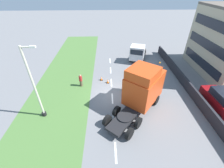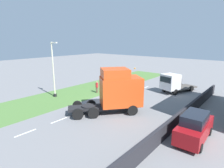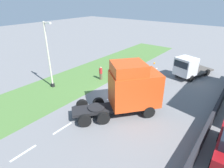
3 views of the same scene
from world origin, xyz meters
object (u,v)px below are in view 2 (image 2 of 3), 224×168
lamp_post (54,73)px  pedestrian (97,87)px  traffic_cone_trailing (116,92)px  parked_car (194,127)px  flatbed_truck (173,83)px  lorry_cab (118,90)px  traffic_cone_lead (118,94)px

lamp_post → pedestrian: lamp_post is taller
traffic_cone_trailing → pedestrian: bearing=-153.5°
parked_car → flatbed_truck: bearing=117.4°
lorry_cab → flatbed_truck: bearing=121.2°
flatbed_truck → parked_car: flatbed_truck is taller
lamp_post → pedestrian: size_ratio=4.31×
lorry_cab → traffic_cone_trailing: lorry_cab is taller
lorry_cab → traffic_cone_lead: (-3.36, 4.33, -2.01)m
lamp_post → pedestrian: (2.91, 4.87, -2.38)m
pedestrian → traffic_cone_lead: size_ratio=2.83×
flatbed_truck → pedestrian: (-8.17, -6.82, -0.62)m
pedestrian → flatbed_truck: bearing=39.8°
pedestrian → traffic_cone_trailing: bearing=26.5°
lorry_cab → pedestrian: lorry_cab is taller
lorry_cab → traffic_cone_lead: 5.84m
traffic_cone_lead → traffic_cone_trailing: size_ratio=1.00×
pedestrian → traffic_cone_lead: 3.39m
parked_car → pedestrian: size_ratio=2.78×
flatbed_truck → traffic_cone_trailing: bearing=62.9°
lorry_cab → traffic_cone_trailing: bearing=169.1°
flatbed_truck → parked_car: size_ratio=1.35×
pedestrian → traffic_cone_lead: pedestrian is taller
lorry_cab → flatbed_truck: lorry_cab is taller
parked_car → traffic_cone_trailing: size_ratio=7.86×
lorry_cab → pedestrian: bearing=-170.4°
lorry_cab → flatbed_truck: size_ratio=1.14×
flatbed_truck → lamp_post: size_ratio=0.87×
lamp_post → pedestrian: bearing=59.1°
pedestrian → lorry_cab: bearing=-29.6°
lamp_post → traffic_cone_trailing: size_ratio=12.21×
flatbed_truck → lamp_post: lamp_post is taller
parked_car → traffic_cone_trailing: parked_car is taller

